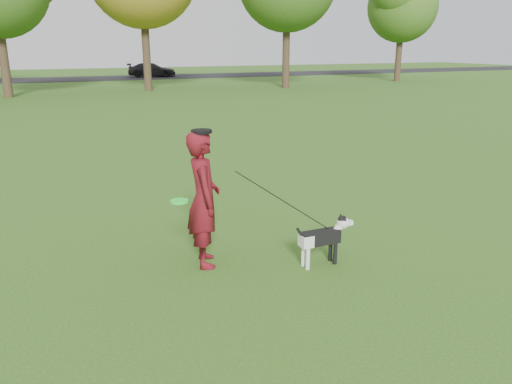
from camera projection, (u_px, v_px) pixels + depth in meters
name	position (u px, v px, depth m)	size (l,w,h in m)	color
ground	(271.00, 256.00, 6.91)	(120.00, 120.00, 0.00)	#285116
road	(67.00, 79.00, 41.99)	(120.00, 7.00, 0.02)	black
man	(204.00, 199.00, 6.44)	(0.65, 0.43, 1.79)	#510B0F
dog	(324.00, 236.00, 6.56)	(0.87, 0.17, 0.66)	black
car_right	(152.00, 70.00, 44.61)	(1.71, 4.21, 1.22)	black
man_held_items	(284.00, 201.00, 6.52)	(2.02, 0.79, 1.36)	#20FF3B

